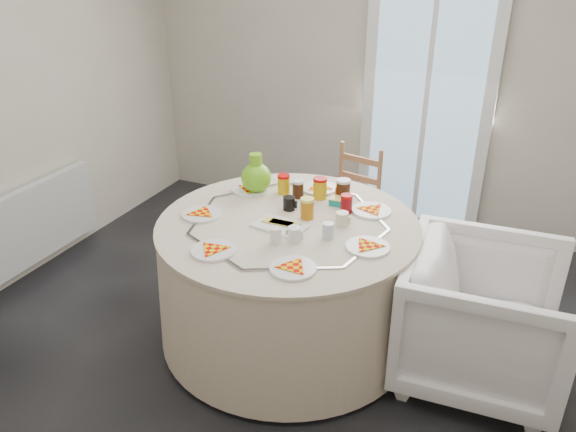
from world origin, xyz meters
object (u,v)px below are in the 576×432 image
at_px(table, 288,280).
at_px(green_pitcher, 256,175).
at_px(wooden_chair, 348,199).
at_px(radiator, 41,220).
at_px(armchair, 483,317).

height_order(table, green_pitcher, green_pitcher).
xyz_separation_m(table, wooden_chair, (0.02, 1.06, 0.09)).
distance_m(radiator, table, 1.95).
bearing_deg(armchair, green_pitcher, 77.53).
bearing_deg(radiator, wooden_chair, 28.01).
xyz_separation_m(radiator, table, (1.95, -0.01, -0.01)).
height_order(table, armchair, armchair).
bearing_deg(radiator, table, -0.40).
xyz_separation_m(table, armchair, (1.10, 0.07, 0.02)).
distance_m(table, green_pitcher, 0.68).
relative_size(table, green_pitcher, 6.21).
bearing_deg(wooden_chair, table, -78.40).
distance_m(wooden_chair, green_pitcher, 0.93).
bearing_deg(radiator, armchair, 1.08).
height_order(table, wooden_chair, wooden_chair).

